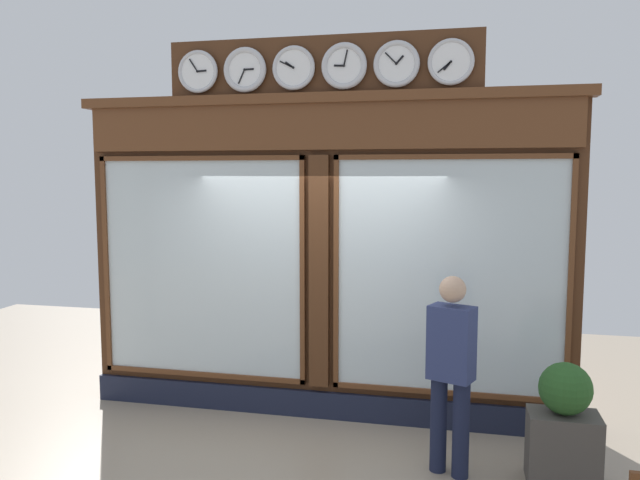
{
  "coord_description": "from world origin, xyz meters",
  "views": [
    {
      "loc": [
        -1.36,
        6.07,
        2.52
      ],
      "look_at": [
        0.0,
        0.0,
        1.86
      ],
      "focal_mm": 34.77,
      "sensor_mm": 36.0,
      "label": 1
    }
  ],
  "objects": [
    {
      "name": "shop_facade",
      "position": [
        0.0,
        -0.12,
        1.71
      ],
      "size": [
        5.13,
        0.42,
        3.87
      ],
      "color": "#4C2B16",
      "rests_on": "ground_plane"
    },
    {
      "name": "planter_box",
      "position": [
        -2.24,
        0.92,
        0.29
      ],
      "size": [
        0.56,
        0.36,
        0.59
      ],
      "primitive_type": "cube",
      "color": "#4C4742",
      "rests_on": "ground_plane"
    },
    {
      "name": "planter_shrub",
      "position": [
        -2.24,
        0.92,
        0.8
      ],
      "size": [
        0.42,
        0.42,
        0.42
      ],
      "primitive_type": "sphere",
      "color": "#285623",
      "rests_on": "planter_box"
    },
    {
      "name": "pedestrian",
      "position": [
        -1.33,
        0.96,
        0.93
      ],
      "size": [
        0.42,
        0.34,
        1.69
      ],
      "color": "#191E38",
      "rests_on": "ground_plane"
    }
  ]
}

